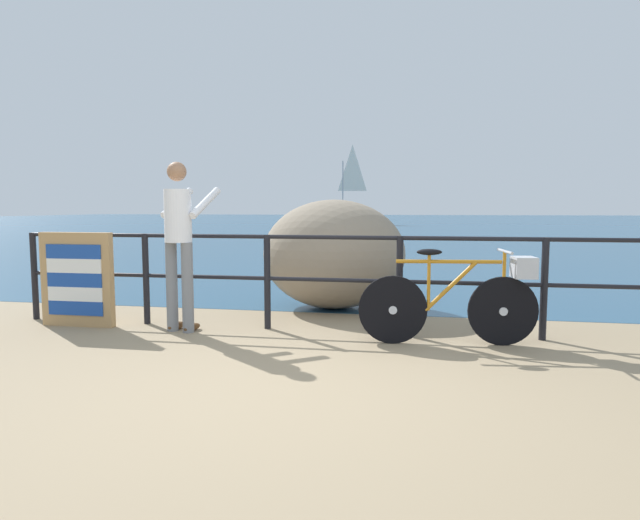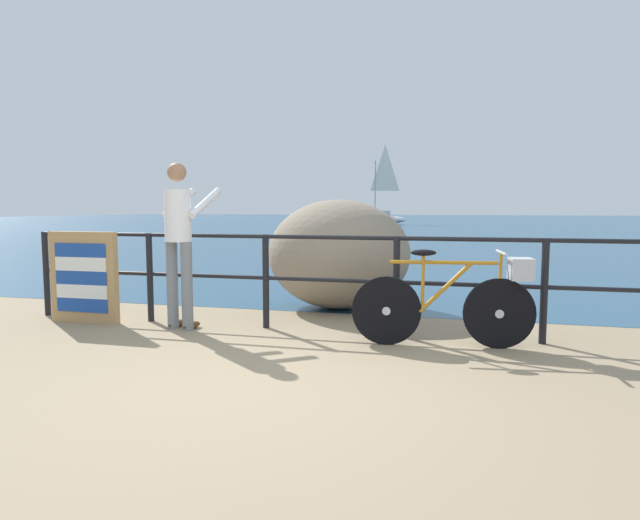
% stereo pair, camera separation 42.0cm
% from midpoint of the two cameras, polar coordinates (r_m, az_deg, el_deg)
% --- Properties ---
extents(ground_plane, '(120.00, 120.00, 0.10)m').
position_cam_midpoint_polar(ground_plane, '(23.75, 11.62, 2.15)').
color(ground_plane, '#937F60').
extents(sea_surface, '(120.00, 90.00, 0.01)m').
position_cam_midpoint_polar(sea_surface, '(51.55, 13.10, 3.95)').
color(sea_surface, navy).
rests_on(sea_surface, ground_plane).
extents(promenade_railing, '(7.13, 0.07, 1.02)m').
position_cam_midpoint_polar(promenade_railing, '(5.70, 3.07, -1.26)').
color(promenade_railing, black).
rests_on(promenade_railing, ground_plane).
extents(bicycle, '(1.69, 0.48, 0.92)m').
position_cam_midpoint_polar(bicycle, '(5.29, 16.59, -3.89)').
color(bicycle, black).
rests_on(bicycle, ground_plane).
extents(person_at_railing, '(0.54, 0.67, 1.78)m').
position_cam_midpoint_polar(person_at_railing, '(5.92, -12.58, 2.33)').
color(person_at_railing, slate).
rests_on(person_at_railing, ground_plane).
extents(folded_deckchair_stack, '(0.84, 0.10, 1.04)m').
position_cam_midpoint_polar(folded_deckchair_stack, '(6.63, -21.94, -1.72)').
color(folded_deckchair_stack, tan).
rests_on(folded_deckchair_stack, ground_plane).
extents(breakwater_boulder_main, '(1.85, 1.58, 1.41)m').
position_cam_midpoint_polar(breakwater_boulder_main, '(7.03, 3.68, 0.60)').
color(breakwater_boulder_main, gray).
rests_on(breakwater_boulder_main, ground).
extents(sailboat, '(4.58, 2.28, 6.16)m').
position_cam_midpoint_polar(sailboat, '(42.61, 6.43, 4.70)').
color(sailboat, white).
rests_on(sailboat, sea_surface).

